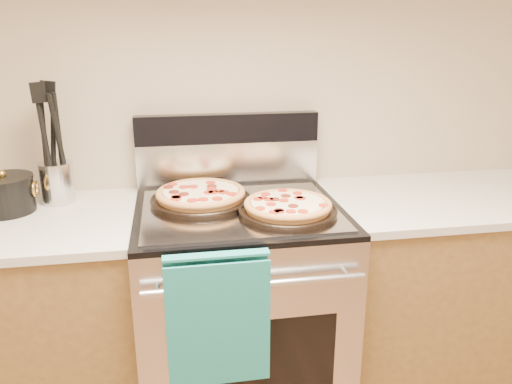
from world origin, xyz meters
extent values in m
plane|color=tan|center=(0.00, 2.00, 1.35)|extent=(4.00, 0.00, 4.00)
cube|color=#B7B7BC|center=(0.00, 1.65, 0.45)|extent=(0.76, 0.68, 0.90)
cube|color=black|center=(0.00, 1.31, 0.45)|extent=(0.56, 0.01, 0.40)
cube|color=black|center=(0.00, 1.65, 0.91)|extent=(0.76, 0.68, 0.02)
cube|color=silver|center=(0.00, 1.96, 1.01)|extent=(0.76, 0.06, 0.18)
cube|color=black|center=(0.00, 1.96, 1.16)|extent=(0.76, 0.06, 0.12)
cylinder|color=silver|center=(0.00, 1.27, 0.80)|extent=(0.70, 0.03, 0.03)
cube|color=gray|center=(0.00, 1.62, 0.92)|extent=(0.70, 0.55, 0.01)
cube|color=brown|center=(-0.88, 1.68, 0.44)|extent=(1.00, 0.62, 0.88)
cube|color=brown|center=(0.88, 1.68, 0.44)|extent=(1.00, 0.62, 0.88)
cube|color=#BCB4A8|center=(0.88, 1.68, 0.90)|extent=(1.02, 0.64, 0.03)
cylinder|color=silver|center=(-0.67, 1.86, 0.99)|extent=(0.16, 0.16, 0.16)
cylinder|color=black|center=(-0.84, 1.78, 0.97)|extent=(0.21, 0.21, 0.12)
camera|label=1|loc=(-0.24, -0.07, 1.55)|focal=35.00mm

